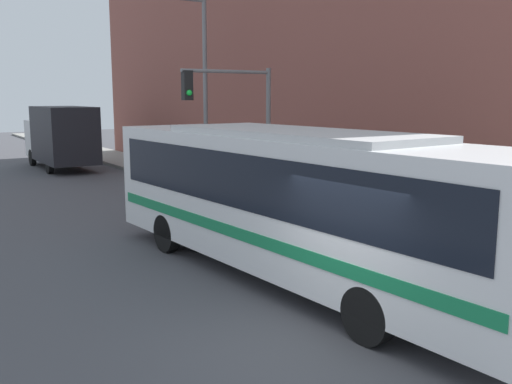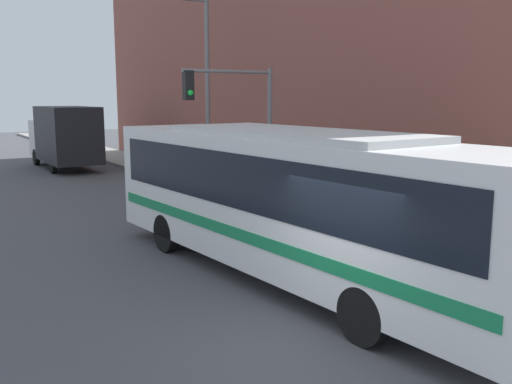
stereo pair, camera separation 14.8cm
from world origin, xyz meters
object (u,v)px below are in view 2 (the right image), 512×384
Objects in this scene: traffic_light_pole at (239,111)px; fire_hydrant at (413,232)px; city_bus at (291,195)px; street_lamp at (199,76)px; delivery_truck at (64,135)px.

fire_hydrant is at bearing -80.96° from traffic_light_pole.
city_bus reaches higher than fire_hydrant.
city_bus is 12.44m from street_lamp.
fire_hydrant is 0.10× the size of street_lamp.
delivery_truck is at bearing 106.34° from street_lamp.
traffic_light_pole is (2.07, -14.98, 1.58)m from delivery_truck.
traffic_light_pole reaches higher than city_bus.
city_bus is 2.52× the size of traffic_light_pole.
city_bus is at bearing -107.32° from street_lamp.
traffic_light_pole reaches higher than fire_hydrant.
city_bus is at bearing -178.13° from fire_hydrant.
traffic_light_pole is (2.69, 6.79, 1.54)m from city_bus.
delivery_truck is (0.62, 21.77, -0.04)m from city_bus.
street_lamp is at bearing 90.71° from fire_hydrant.
street_lamp reaches higher than fire_hydrant.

